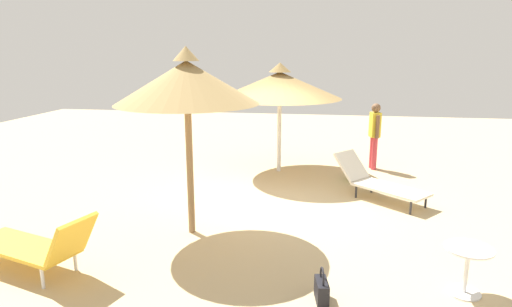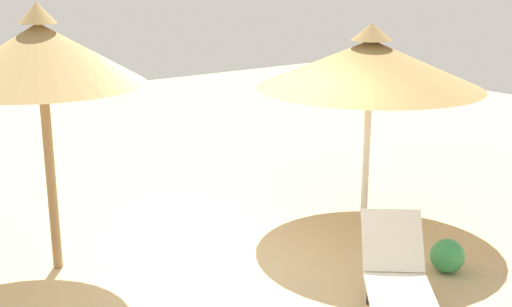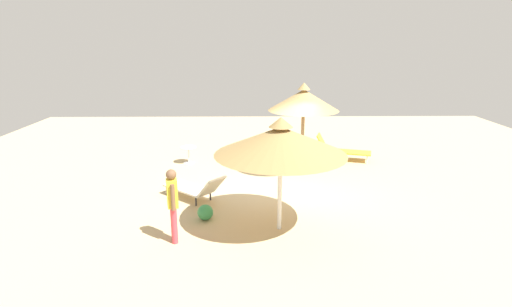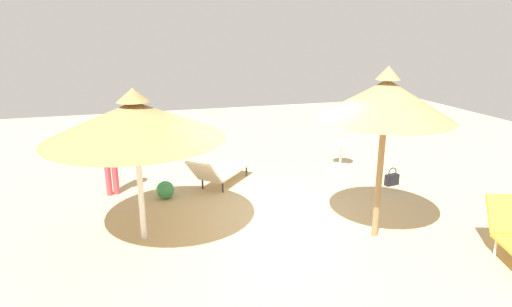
% 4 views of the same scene
% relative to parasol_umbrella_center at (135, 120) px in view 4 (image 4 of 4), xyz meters
% --- Properties ---
extents(ground, '(24.00, 24.00, 0.10)m').
position_rel_parasol_umbrella_center_xyz_m(ground, '(0.14, 2.06, -2.14)').
color(ground, tan).
extents(parasol_umbrella_center, '(2.92, 2.92, 2.61)m').
position_rel_parasol_umbrella_center_xyz_m(parasol_umbrella_center, '(0.00, 0.00, 0.00)').
color(parasol_umbrella_center, white).
rests_on(parasol_umbrella_center, ground).
extents(parasol_umbrella_edge, '(2.20, 2.20, 2.94)m').
position_rel_parasol_umbrella_center_xyz_m(parasol_umbrella_edge, '(0.99, 3.90, 0.31)').
color(parasol_umbrella_edge, olive).
rests_on(parasol_umbrella_edge, ground).
extents(lounge_chair_front, '(1.85, 1.72, 0.82)m').
position_rel_parasol_umbrella_center_xyz_m(lounge_chair_front, '(-2.15, 1.75, -1.73)').
color(lounge_chair_front, silver).
rests_on(lounge_chair_front, ground).
extents(person_standing_far_right, '(0.28, 0.43, 1.64)m').
position_rel_parasol_umbrella_center_xyz_m(person_standing_far_right, '(-2.29, -0.58, -1.17)').
color(person_standing_far_right, '#D83F4C').
rests_on(person_standing_far_right, ground).
extents(handbag, '(0.18, 0.35, 0.43)m').
position_rel_parasol_umbrella_center_xyz_m(handbag, '(-1.11, 5.61, -1.94)').
color(handbag, black).
rests_on(handbag, ground).
extents(side_table_round, '(0.56, 0.56, 0.60)m').
position_rel_parasol_umbrella_center_xyz_m(side_table_round, '(-2.82, 5.16, -1.69)').
color(side_table_round, silver).
rests_on(side_table_round, ground).
extents(beach_ball, '(0.38, 0.38, 0.38)m').
position_rel_parasol_umbrella_center_xyz_m(beach_ball, '(-1.75, 0.50, -1.90)').
color(beach_ball, '#338C4C').
rests_on(beach_ball, ground).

